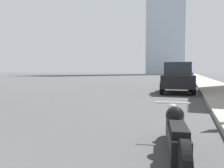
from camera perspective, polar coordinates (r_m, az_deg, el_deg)
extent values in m
cube|color=gray|center=(38.80, 22.34, 1.26)|extent=(2.64, 240.00, 0.15)
cylinder|color=black|center=(4.37, 15.34, -9.97)|extent=(0.18, 0.58, 0.57)
cylinder|color=black|center=(2.54, 18.40, -19.86)|extent=(0.18, 0.58, 0.57)
cube|color=black|center=(3.43, 16.44, -13.20)|extent=(0.44, 1.48, 0.31)
sphere|color=black|center=(3.65, 16.11, -7.92)|extent=(0.29, 0.29, 0.29)
cube|color=black|center=(3.08, 17.01, -11.19)|extent=(0.31, 0.69, 0.10)
sphere|color=silver|center=(4.34, 15.37, -5.86)|extent=(0.16, 0.16, 0.16)
cylinder|color=silver|center=(4.19, 15.52, -4.76)|extent=(0.62, 0.12, 0.04)
cube|color=black|center=(13.62, 16.62, 0.76)|extent=(2.01, 4.00, 0.72)
cube|color=#23282D|center=(13.60, 16.67, 3.83)|extent=(1.61, 1.96, 0.74)
cylinder|color=black|center=(14.85, 13.29, -0.39)|extent=(0.25, 0.71, 0.70)
cylinder|color=black|center=(14.88, 19.71, -0.49)|extent=(0.25, 0.71, 0.70)
cylinder|color=black|center=(12.44, 12.86, -1.08)|extent=(0.25, 0.71, 0.70)
cylinder|color=black|center=(12.48, 20.52, -1.19)|extent=(0.25, 0.71, 0.70)
cube|color=#BCBCC1|center=(25.41, 18.04, 1.79)|extent=(1.84, 4.04, 0.74)
cube|color=#23282D|center=(25.41, 18.06, 3.36)|extent=(1.50, 1.97, 0.65)
cylinder|color=black|center=(26.72, 16.51, 1.08)|extent=(0.23, 0.64, 0.63)
cylinder|color=black|center=(26.61, 19.91, 1.01)|extent=(0.23, 0.64, 0.63)
cylinder|color=black|center=(24.27, 15.96, 0.88)|extent=(0.23, 0.64, 0.63)
cylinder|color=black|center=(24.15, 19.69, 0.81)|extent=(0.23, 0.64, 0.63)
cube|color=#1E3899|center=(37.93, 18.83, 2.25)|extent=(2.18, 4.10, 0.77)
cube|color=#23282D|center=(37.93, 18.86, 3.35)|extent=(1.72, 2.03, 0.69)
cylinder|color=black|center=(39.10, 17.41, 1.74)|extent=(0.26, 0.68, 0.67)
cylinder|color=black|center=(39.24, 19.94, 1.70)|extent=(0.26, 0.68, 0.67)
cylinder|color=black|center=(36.66, 17.63, 1.65)|extent=(0.26, 0.68, 0.67)
cylinder|color=black|center=(36.81, 20.32, 1.60)|extent=(0.26, 0.68, 0.67)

